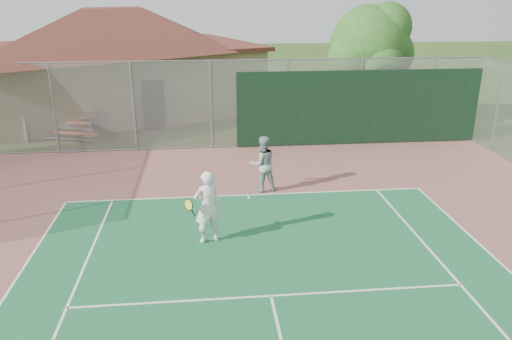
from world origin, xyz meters
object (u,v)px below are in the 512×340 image
Objects in this scene: bleachers at (70,125)px; player_white_front at (207,208)px; player_grey_back at (263,164)px; tree at (371,48)px; clubhouse at (116,50)px.

bleachers is 1.74× the size of player_white_front.
bleachers is 10.33m from player_grey_back.
player_grey_back is (1.75, 3.27, -0.05)m from player_white_front.
tree is at bearing -143.58° from player_white_front.
clubhouse is at bearing 155.85° from tree.
bleachers is at bearing -55.87° from player_grey_back.
tree reaches higher than player_white_front.
clubhouse is 5.14× the size of bleachers.
clubhouse is at bearing 93.46° from bleachers.
tree is at bearing -141.73° from player_grey_back.
player_grey_back is at bearing -24.48° from bleachers.
tree is at bearing -44.12° from clubhouse.
bleachers is 13.47m from tree.
clubhouse reaches higher than player_grey_back.
player_white_front is (4.45, -15.42, -2.21)m from clubhouse.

